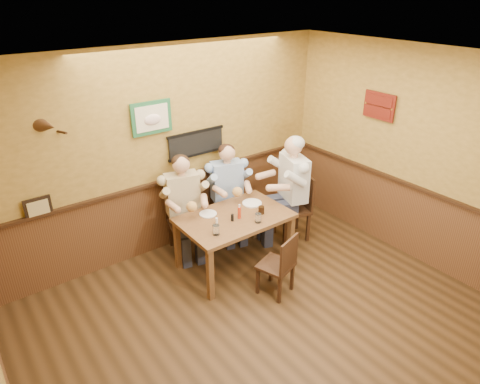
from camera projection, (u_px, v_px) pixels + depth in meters
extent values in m
plane|color=#301F0E|center=(290.00, 344.00, 4.51)|extent=(5.00, 5.00, 0.00)
cube|color=silver|center=(308.00, 75.00, 3.28)|extent=(5.00, 5.00, 0.02)
cube|color=#B5913F|center=(167.00, 152.00, 5.70)|extent=(5.00, 0.02, 2.80)
cube|color=#B5913F|center=(446.00, 167.00, 5.24)|extent=(0.02, 5.00, 2.80)
cube|color=brown|center=(173.00, 212.00, 6.08)|extent=(5.00, 0.02, 1.00)
cube|color=brown|center=(431.00, 231.00, 5.62)|extent=(0.02, 5.00, 1.00)
cube|color=black|center=(196.00, 143.00, 5.88)|extent=(0.88, 0.03, 0.34)
cube|color=#216037|center=(152.00, 118.00, 5.33)|extent=(0.54, 0.03, 0.42)
cube|color=black|center=(38.00, 208.00, 4.88)|extent=(0.30, 0.03, 0.26)
cube|color=maroon|center=(379.00, 106.00, 5.73)|extent=(0.03, 0.48, 0.36)
cube|color=brown|center=(235.00, 218.00, 5.48)|extent=(1.40, 0.90, 0.05)
cube|color=brown|center=(210.00, 275.00, 5.02)|extent=(0.07, 0.07, 0.70)
cube|color=brown|center=(291.00, 240.00, 5.70)|extent=(0.07, 0.07, 0.70)
cube|color=brown|center=(178.00, 245.00, 5.58)|extent=(0.07, 0.07, 0.70)
cube|color=brown|center=(254.00, 217.00, 6.27)|extent=(0.07, 0.07, 0.70)
cylinder|color=white|center=(216.00, 230.00, 5.04)|extent=(0.11, 0.11, 0.13)
cylinder|color=white|center=(258.00, 218.00, 5.30)|extent=(0.09, 0.09, 0.12)
cylinder|color=black|center=(261.00, 210.00, 5.51)|extent=(0.10, 0.10, 0.10)
cylinder|color=#B93013|center=(239.00, 212.00, 5.38)|extent=(0.05, 0.05, 0.17)
cylinder|color=silver|center=(217.00, 221.00, 5.28)|extent=(0.04, 0.04, 0.08)
cylinder|color=black|center=(232.00, 218.00, 5.34)|extent=(0.05, 0.05, 0.09)
cylinder|color=silver|center=(208.00, 214.00, 5.51)|extent=(0.30, 0.30, 0.02)
cylinder|color=white|center=(252.00, 203.00, 5.77)|extent=(0.34, 0.34, 0.02)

